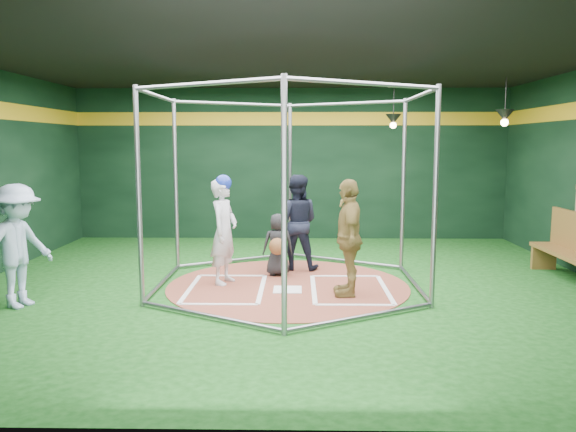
{
  "coord_description": "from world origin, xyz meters",
  "views": [
    {
      "loc": [
        0.16,
        -8.65,
        2.23
      ],
      "look_at": [
        0.0,
        0.1,
        1.1
      ],
      "focal_mm": 35.0,
      "sensor_mm": 36.0,
      "label": 1
    }
  ],
  "objects_px": {
    "visitor_leopard": "(348,237)",
    "dugout_bench": "(573,246)",
    "umpire": "(296,222)",
    "batter_figure": "(224,230)"
  },
  "relations": [
    {
      "from": "umpire",
      "to": "dugout_bench",
      "type": "distance_m",
      "value": 4.58
    },
    {
      "from": "umpire",
      "to": "batter_figure",
      "type": "bearing_deg",
      "value": 48.97
    },
    {
      "from": "visitor_leopard",
      "to": "umpire",
      "type": "xyz_separation_m",
      "value": [
        -0.77,
        1.71,
        -0.02
      ]
    },
    {
      "from": "umpire",
      "to": "dugout_bench",
      "type": "relative_size",
      "value": 0.88
    },
    {
      "from": "visitor_leopard",
      "to": "dugout_bench",
      "type": "xyz_separation_m",
      "value": [
        3.74,
        0.97,
        -0.3
      ]
    },
    {
      "from": "batter_figure",
      "to": "dugout_bench",
      "type": "relative_size",
      "value": 0.91
    },
    {
      "from": "visitor_leopard",
      "to": "umpire",
      "type": "distance_m",
      "value": 1.88
    },
    {
      "from": "batter_figure",
      "to": "umpire",
      "type": "height_order",
      "value": "batter_figure"
    },
    {
      "from": "batter_figure",
      "to": "dugout_bench",
      "type": "xyz_separation_m",
      "value": [
        5.65,
        0.3,
        -0.31
      ]
    },
    {
      "from": "dugout_bench",
      "to": "batter_figure",
      "type": "bearing_deg",
      "value": -176.93
    }
  ]
}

